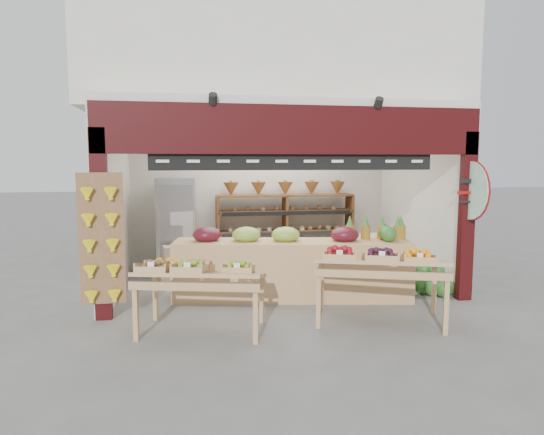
{
  "coord_description": "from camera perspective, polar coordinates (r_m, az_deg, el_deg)",
  "views": [
    {
      "loc": [
        -1.6,
        -7.95,
        2.19
      ],
      "look_at": [
        -0.21,
        -0.2,
        1.29
      ],
      "focal_mm": 32.0,
      "sensor_mm": 36.0,
      "label": 1
    }
  ],
  "objects": [
    {
      "name": "ground",
      "position": [
        8.4,
        1.16,
        -8.56
      ],
      "size": [
        60.0,
        60.0,
        0.0
      ],
      "primitive_type": "plane",
      "color": "slate",
      "rests_on": "ground"
    },
    {
      "name": "shop_structure",
      "position": [
        9.85,
        -0.71,
        16.67
      ],
      "size": [
        6.36,
        5.12,
        5.4
      ],
      "color": "silver",
      "rests_on": "ground"
    },
    {
      "name": "banana_board",
      "position": [
        6.95,
        -19.43,
        -2.71
      ],
      "size": [
        0.6,
        0.15,
        1.8
      ],
      "color": "#8B5C3F",
      "rests_on": "ground"
    },
    {
      "name": "gift_sign",
      "position": [
        8.09,
        22.4,
        2.95
      ],
      "size": [
        0.04,
        0.93,
        0.92
      ],
      "color": "#C1F3DA",
      "rests_on": "ground"
    },
    {
      "name": "back_shelving",
      "position": [
        10.1,
        1.56,
        0.44
      ],
      "size": [
        2.87,
        0.47,
        1.78
      ],
      "color": "brown",
      "rests_on": "ground"
    },
    {
      "name": "refrigerator",
      "position": [
        9.6,
        -11.13,
        -1.03
      ],
      "size": [
        0.77,
        0.77,
        1.89
      ],
      "primitive_type": "cube",
      "rotation": [
        0.0,
        0.0,
        -0.05
      ],
      "color": "#B9BBC0",
      "rests_on": "ground"
    },
    {
      "name": "cardboard_stack",
      "position": [
        9.06,
        -10.12,
        -5.9
      ],
      "size": [
        1.03,
        0.77,
        0.68
      ],
      "color": "silver",
      "rests_on": "ground"
    },
    {
      "name": "mid_counter",
      "position": [
        7.81,
        2.3,
        -5.84
      ],
      "size": [
        3.83,
        1.37,
        1.16
      ],
      "color": "tan",
      "rests_on": "ground"
    },
    {
      "name": "display_table_left",
      "position": [
        6.36,
        -9.21,
        -6.25
      ],
      "size": [
        1.77,
        1.26,
        1.02
      ],
      "color": "tan",
      "rests_on": "ground"
    },
    {
      "name": "display_table_right",
      "position": [
        6.82,
        11.96,
        -4.89
      ],
      "size": [
        1.95,
        1.47,
        1.09
      ],
      "color": "tan",
      "rests_on": "ground"
    },
    {
      "name": "watermelon_pile",
      "position": [
        8.6,
        18.61,
        -7.23
      ],
      "size": [
        0.71,
        0.68,
        0.52
      ],
      "color": "#1B4F1A",
      "rests_on": "ground"
    }
  ]
}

